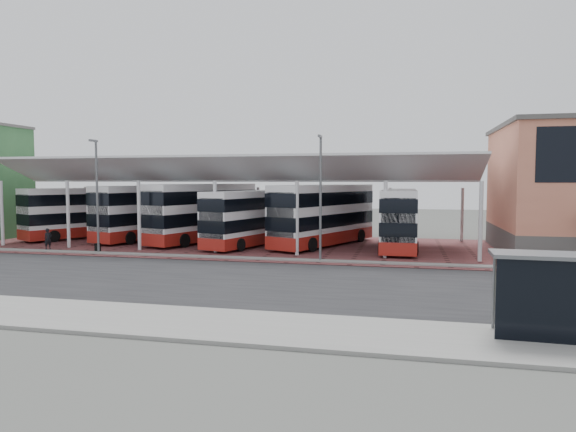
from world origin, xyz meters
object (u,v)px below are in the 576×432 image
object	(u,v)px
bus_0	(85,213)
pedestrian	(48,239)
bus_3	(252,218)
bus_5	(399,219)
bus_4	(324,215)
bus_1	(151,213)
bus_shelter	(558,287)
bus_2	(202,213)

from	to	relation	value
bus_0	pedestrian	xyz separation A→B (m)	(2.07, -7.64, -1.44)
bus_0	bus_3	world-z (taller)	bus_0
bus_3	bus_5	distance (m)	11.43
bus_3	bus_5	bearing A→B (deg)	20.50
bus_4	bus_5	distance (m)	5.90
bus_3	pedestrian	distance (m)	15.45
bus_0	bus_1	xyz separation A→B (m)	(6.39, 0.20, 0.12)
bus_4	bus_shelter	bearing A→B (deg)	-40.85
bus_shelter	bus_3	bearing A→B (deg)	130.02
bus_1	bus_0	bearing A→B (deg)	-161.24
bus_4	bus_5	bearing A→B (deg)	17.28
bus_0	pedestrian	size ratio (longest dim) A/B	6.86
bus_1	bus_2	world-z (taller)	bus_2
bus_3	bus_shelter	xyz separation A→B (m)	(16.61, -21.38, -0.37)
bus_2	pedestrian	bearing A→B (deg)	-124.26
bus_2	bus_3	xyz separation A→B (m)	(4.88, -1.59, -0.26)
bus_0	bus_1	world-z (taller)	bus_1
bus_4	bus_0	bearing A→B (deg)	-158.69
pedestrian	bus_shelter	distance (m)	34.70
bus_0	bus_4	size ratio (longest dim) A/B	0.92
bus_0	bus_1	bearing A→B (deg)	29.27
bus_4	pedestrian	xyz separation A→B (m)	(-19.84, -6.95, -1.61)
bus_3	bus_4	bearing A→B (deg)	30.13
bus_3	pedestrian	xyz separation A→B (m)	(-14.30, -5.67, -1.37)
bus_1	bus_4	size ratio (longest dim) A/B	0.99
bus_3	bus_0	bearing A→B (deg)	-169.80
bus_5	bus_4	bearing A→B (deg)	174.15
bus_2	bus_5	size ratio (longest dim) A/B	1.11
bus_3	bus_4	world-z (taller)	bus_4
bus_2	bus_4	size ratio (longest dim) A/B	1.02
bus_4	pedestrian	world-z (taller)	bus_4
bus_0	bus_4	world-z (taller)	bus_4
bus_2	pedestrian	size ratio (longest dim) A/B	7.67
pedestrian	bus_shelter	world-z (taller)	bus_shelter
bus_3	bus_4	xyz separation A→B (m)	(5.53, 1.28, 0.23)
bus_0	bus_5	xyz separation A→B (m)	(27.78, -1.28, -0.01)
bus_0	bus_1	distance (m)	6.39
bus_3	bus_4	distance (m)	5.68
bus_2	bus_shelter	xyz separation A→B (m)	(21.49, -22.97, -0.63)
bus_0	bus_3	size ratio (longest dim) A/B	1.00
bus_4	bus_shelter	world-z (taller)	bus_4
bus_3	bus_5	size ratio (longest dim) A/B	1.00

